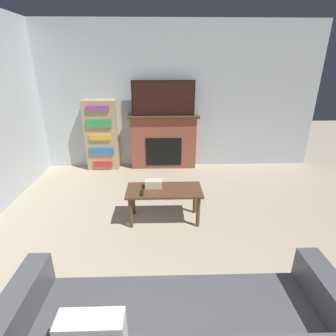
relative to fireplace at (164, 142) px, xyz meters
name	(u,v)px	position (x,y,z in m)	size (l,w,h in m)	color
wall_back	(167,98)	(0.07, 0.14, 0.82)	(5.78, 0.06, 2.70)	silver
fireplace	(164,142)	(0.00, 0.00, 0.00)	(1.37, 0.28, 1.05)	brown
tv	(163,98)	(0.00, -0.02, 0.84)	(1.17, 0.03, 0.64)	black
coffee_table	(164,194)	(-0.02, -1.94, -0.14)	(0.98, 0.45, 0.46)	brown
tissue_box	(154,184)	(-0.16, -1.88, -0.02)	(0.22, 0.12, 0.10)	beige
remote_control	(142,193)	(-0.30, -2.05, -0.06)	(0.04, 0.15, 0.02)	black
bookshelf	(102,135)	(-1.19, -0.02, 0.14)	(0.61, 0.29, 1.34)	tan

